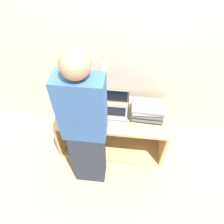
{
  "coord_description": "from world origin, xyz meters",
  "views": [
    {
      "loc": [
        0.17,
        -1.36,
        2.53
      ],
      "look_at": [
        0.0,
        0.21,
        0.74
      ],
      "focal_mm": 35.0,
      "sensor_mm": 36.0,
      "label": 1
    }
  ],
  "objects_px": {
    "laptop_stack_right": "(147,111)",
    "laptop_stack_left": "(80,107)",
    "person": "(85,130)",
    "laptop_open": "(113,107)"
  },
  "relations": [
    {
      "from": "laptop_stack_right",
      "to": "laptop_stack_left",
      "type": "bearing_deg",
      "value": 179.82
    },
    {
      "from": "laptop_stack_left",
      "to": "laptop_stack_right",
      "type": "distance_m",
      "value": 0.77
    },
    {
      "from": "person",
      "to": "laptop_open",
      "type": "bearing_deg",
      "value": 67.8
    },
    {
      "from": "laptop_open",
      "to": "laptop_stack_left",
      "type": "xyz_separation_m",
      "value": [
        -0.38,
        -0.05,
        0.0
      ]
    },
    {
      "from": "laptop_open",
      "to": "person",
      "type": "relative_size",
      "value": 0.2
    },
    {
      "from": "laptop_open",
      "to": "person",
      "type": "bearing_deg",
      "value": -112.2
    },
    {
      "from": "laptop_stack_left",
      "to": "laptop_stack_right",
      "type": "bearing_deg",
      "value": -0.18
    },
    {
      "from": "laptop_stack_left",
      "to": "person",
      "type": "relative_size",
      "value": 0.21
    },
    {
      "from": "laptop_open",
      "to": "laptop_stack_left",
      "type": "distance_m",
      "value": 0.39
    },
    {
      "from": "laptop_stack_right",
      "to": "person",
      "type": "height_order",
      "value": "person"
    }
  ]
}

